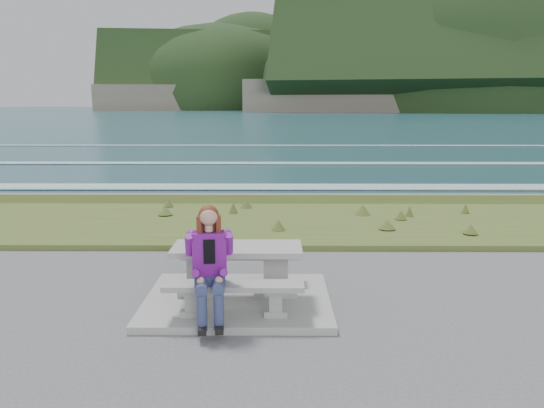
{
  "coord_description": "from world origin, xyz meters",
  "views": [
    {
      "loc": [
        0.54,
        -7.13,
        2.8
      ],
      "look_at": [
        0.48,
        1.2,
        1.22
      ],
      "focal_mm": 35.0,
      "sensor_mm": 36.0,
      "label": 1
    }
  ],
  "objects_px": {
    "picnic_table": "(237,258)",
    "bench_seaward": "(241,259)",
    "bench_landward": "(234,291)",
    "seated_woman": "(210,280)"
  },
  "relations": [
    {
      "from": "bench_landward",
      "to": "seated_woman",
      "type": "height_order",
      "value": "seated_woman"
    },
    {
      "from": "bench_landward",
      "to": "bench_seaward",
      "type": "relative_size",
      "value": 1.0
    },
    {
      "from": "bench_seaward",
      "to": "bench_landward",
      "type": "bearing_deg",
      "value": -90.0
    },
    {
      "from": "picnic_table",
      "to": "bench_landward",
      "type": "xyz_separation_m",
      "value": [
        0.0,
        -0.7,
        -0.23
      ]
    },
    {
      "from": "picnic_table",
      "to": "bench_landward",
      "type": "bearing_deg",
      "value": -90.0
    },
    {
      "from": "bench_landward",
      "to": "picnic_table",
      "type": "bearing_deg",
      "value": 90.0
    },
    {
      "from": "picnic_table",
      "to": "bench_seaward",
      "type": "bearing_deg",
      "value": 90.0
    },
    {
      "from": "picnic_table",
      "to": "bench_seaward",
      "type": "xyz_separation_m",
      "value": [
        0.0,
        0.7,
        -0.23
      ]
    },
    {
      "from": "picnic_table",
      "to": "seated_woman",
      "type": "bearing_deg",
      "value": -108.51
    },
    {
      "from": "bench_landward",
      "to": "seated_woman",
      "type": "bearing_deg",
      "value": -153.75
    }
  ]
}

